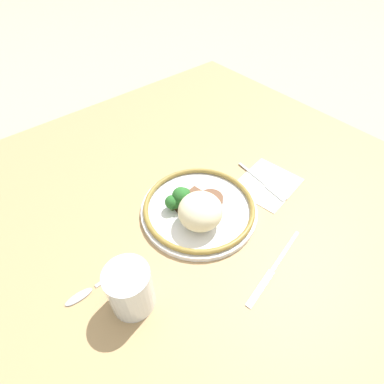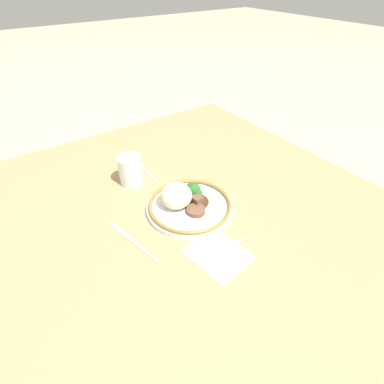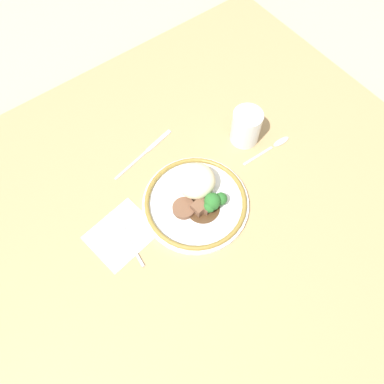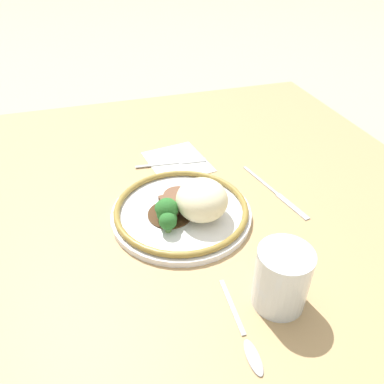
{
  "view_description": "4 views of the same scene",
  "coord_description": "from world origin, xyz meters",
  "px_view_note": "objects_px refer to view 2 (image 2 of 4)",
  "views": [
    {
      "loc": [
        0.28,
        0.35,
        0.58
      ],
      "look_at": [
        -0.02,
        -0.01,
        0.09
      ],
      "focal_mm": 28.0,
      "sensor_mm": 36.0,
      "label": 1
    },
    {
      "loc": [
        -0.61,
        0.41,
        0.66
      ],
      "look_at": [
        0.0,
        -0.01,
        0.08
      ],
      "focal_mm": 28.0,
      "sensor_mm": 36.0,
      "label": 2
    },
    {
      "loc": [
        -0.28,
        -0.31,
        0.9
      ],
      "look_at": [
        -0.03,
        0.03,
        0.09
      ],
      "focal_mm": 35.0,
      "sensor_mm": 36.0,
      "label": 3
    },
    {
      "loc": [
        0.52,
        -0.13,
        0.51
      ],
      "look_at": [
        -0.05,
        0.04,
        0.07
      ],
      "focal_mm": 35.0,
      "sensor_mm": 36.0,
      "label": 4
    }
  ],
  "objects_px": {
    "plate": "(187,202)",
    "knife": "(131,239)",
    "fork": "(216,252)",
    "spoon": "(143,168)",
    "juice_glass": "(130,171)"
  },
  "relations": [
    {
      "from": "fork",
      "to": "knife",
      "type": "relative_size",
      "value": 0.8
    },
    {
      "from": "plate",
      "to": "knife",
      "type": "bearing_deg",
      "value": 95.85
    },
    {
      "from": "juice_glass",
      "to": "spoon",
      "type": "distance_m",
      "value": 0.1
    },
    {
      "from": "knife",
      "to": "spoon",
      "type": "height_order",
      "value": "spoon"
    },
    {
      "from": "fork",
      "to": "knife",
      "type": "bearing_deg",
      "value": -40.94
    },
    {
      "from": "plate",
      "to": "spoon",
      "type": "height_order",
      "value": "plate"
    },
    {
      "from": "plate",
      "to": "spoon",
      "type": "relative_size",
      "value": 1.68
    },
    {
      "from": "plate",
      "to": "juice_glass",
      "type": "relative_size",
      "value": 2.69
    },
    {
      "from": "knife",
      "to": "fork",
      "type": "bearing_deg",
      "value": -147.8
    },
    {
      "from": "plate",
      "to": "juice_glass",
      "type": "distance_m",
      "value": 0.24
    },
    {
      "from": "knife",
      "to": "juice_glass",
      "type": "bearing_deg",
      "value": -38.22
    },
    {
      "from": "juice_glass",
      "to": "knife",
      "type": "relative_size",
      "value": 0.48
    },
    {
      "from": "juice_glass",
      "to": "spoon",
      "type": "height_order",
      "value": "juice_glass"
    },
    {
      "from": "spoon",
      "to": "juice_glass",
      "type": "bearing_deg",
      "value": 128.8
    },
    {
      "from": "fork",
      "to": "spoon",
      "type": "height_order",
      "value": "same"
    }
  ]
}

